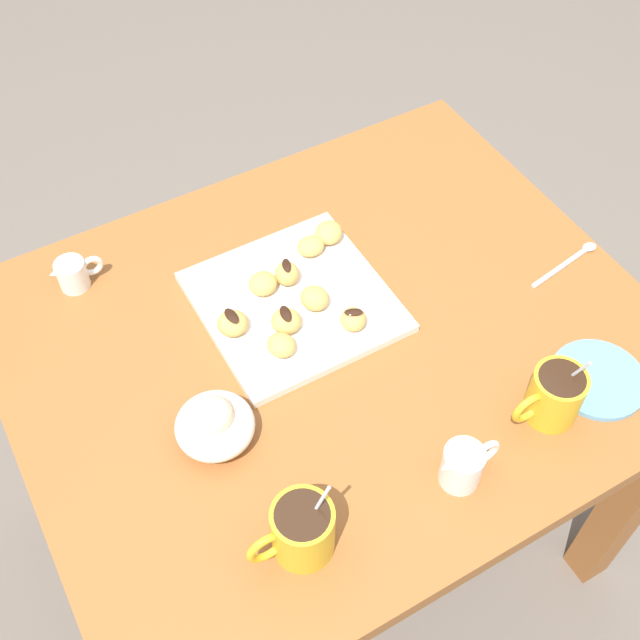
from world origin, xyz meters
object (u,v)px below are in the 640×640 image
at_px(beignet_3, 286,321).
at_px(beignet_4, 314,298).
at_px(dining_table, 332,380).
at_px(beignet_6, 263,283).
at_px(coffee_mug_mustard_right, 301,530).
at_px(saucer_sky_left, 598,379).
at_px(beignet_0, 329,232).
at_px(beignet_8, 233,323).
at_px(ice_cream_bowl, 215,424).
at_px(beignet_7, 353,319).
at_px(beignet_2, 311,246).
at_px(beignet_1, 281,345).
at_px(pastry_plate_square, 294,302).
at_px(coffee_mug_mustard_left, 554,395).
at_px(beignet_5, 287,274).
at_px(cream_pitcher_white, 463,464).
at_px(chocolate_sauce_pitcher, 73,273).

distance_m(beignet_3, beignet_4, 0.07).
bearing_deg(dining_table, beignet_6, -66.15).
bearing_deg(dining_table, coffee_mug_mustard_right, 52.93).
distance_m(saucer_sky_left, beignet_0, 0.52).
bearing_deg(coffee_mug_mustard_right, beignet_8, -101.65).
relative_size(ice_cream_bowl, beignet_7, 2.67).
relative_size(beignet_2, beignet_4, 1.01).
xyz_separation_m(ice_cream_bowl, beignet_1, (-0.15, -0.08, -0.01)).
bearing_deg(pastry_plate_square, beignet_7, 120.34).
bearing_deg(beignet_4, beignet_0, -129.28).
xyz_separation_m(coffee_mug_mustard_left, saucer_sky_left, (-0.11, -0.01, -0.05)).
relative_size(ice_cream_bowl, beignet_5, 2.72).
bearing_deg(coffee_mug_mustard_right, beignet_6, -110.48).
distance_m(beignet_5, beignet_6, 0.05).
relative_size(beignet_2, beignet_7, 1.12).
height_order(beignet_1, beignet_2, beignet_1).
relative_size(cream_pitcher_white, beignet_4, 2.10).
bearing_deg(beignet_2, coffee_mug_mustard_right, 59.48).
bearing_deg(beignet_2, beignet_3, 47.54).
height_order(pastry_plate_square, chocolate_sauce_pitcher, chocolate_sauce_pitcher).
height_order(chocolate_sauce_pitcher, beignet_5, chocolate_sauce_pitcher).
bearing_deg(pastry_plate_square, saucer_sky_left, 132.54).
height_order(coffee_mug_mustard_right, beignet_8, coffee_mug_mustard_right).
relative_size(coffee_mug_mustard_left, cream_pitcher_white, 1.36).
relative_size(saucer_sky_left, beignet_3, 3.04).
bearing_deg(beignet_6, beignet_4, 128.85).
bearing_deg(beignet_2, saucer_sky_left, 120.32).
distance_m(beignet_5, beignet_7, 0.15).
relative_size(chocolate_sauce_pitcher, beignet_8, 1.81).
distance_m(beignet_0, beignet_3, 0.21).
xyz_separation_m(dining_table, beignet_4, (0.00, -0.06, 0.16)).
height_order(cream_pitcher_white, beignet_3, cream_pitcher_white).
distance_m(beignet_0, beignet_6, 0.16).
bearing_deg(coffee_mug_mustard_right, cream_pitcher_white, 174.56).
height_order(chocolate_sauce_pitcher, beignet_7, chocolate_sauce_pitcher).
bearing_deg(beignet_6, coffee_mug_mustard_right, 69.52).
height_order(beignet_6, beignet_7, same).
bearing_deg(coffee_mug_mustard_right, coffee_mug_mustard_left, -180.00).
height_order(cream_pitcher_white, beignet_8, cream_pitcher_white).
bearing_deg(chocolate_sauce_pitcher, beignet_5, 149.54).
distance_m(beignet_0, beignet_1, 0.26).
bearing_deg(dining_table, cream_pitcher_white, 95.63).
height_order(pastry_plate_square, coffee_mug_mustard_right, coffee_mug_mustard_right).
height_order(coffee_mug_mustard_right, beignet_2, coffee_mug_mustard_right).
bearing_deg(pastry_plate_square, beignet_5, -102.74).
distance_m(beignet_2, beignet_5, 0.08).
relative_size(cream_pitcher_white, beignet_1, 2.15).
bearing_deg(beignet_4, beignet_3, 17.21).
height_order(pastry_plate_square, cream_pitcher_white, cream_pitcher_white).
xyz_separation_m(beignet_4, beignet_8, (0.14, -0.02, 0.00)).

